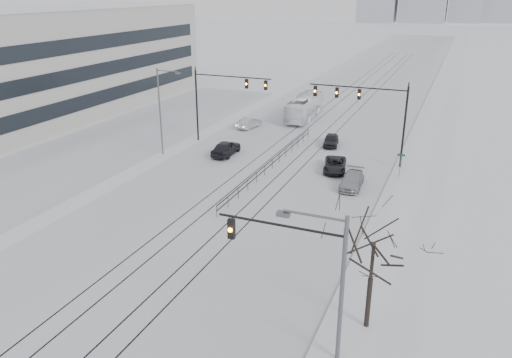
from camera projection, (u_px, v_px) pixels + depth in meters
name	position (u px, v px, depth m)	size (l,w,h in m)	color
road	(343.00, 106.00, 74.61)	(22.00, 260.00, 0.02)	silver
sidewalk_east	(438.00, 114.00, 69.75)	(5.00, 260.00, 0.16)	silver
curb	(420.00, 112.00, 70.63)	(0.10, 260.00, 0.12)	gray
parking_strip	(132.00, 134.00, 60.22)	(14.00, 60.00, 0.03)	silver
tram_rails	(303.00, 141.00, 57.36)	(5.30, 180.00, 0.01)	black
office_building	(11.00, 67.00, 64.14)	(20.20, 62.20, 14.11)	#B7B4AD
traffic_mast_near	(308.00, 271.00, 22.55)	(6.10, 0.37, 7.00)	black
traffic_mast_ne	(370.00, 107.00, 48.07)	(9.60, 0.37, 8.00)	black
traffic_mast_nw	(220.00, 94.00, 54.98)	(9.10, 0.37, 8.00)	black
street_light_east	(333.00, 305.00, 19.05)	(2.73, 0.25, 9.00)	#595B60
street_light_west	(162.00, 106.00, 51.25)	(2.73, 0.25, 9.00)	#595B60
bare_tree	(373.00, 252.00, 24.31)	(4.40, 4.40, 6.10)	black
median_fence	(272.00, 164.00, 48.56)	(0.06, 24.00, 1.00)	black
street_sign	(400.00, 162.00, 45.67)	(0.70, 0.06, 2.40)	#595B60
sedan_sb_inner	(226.00, 148.00, 52.47)	(1.84, 4.58, 1.56)	black
sedan_sb_outer	(249.00, 123.00, 62.73)	(1.38, 3.95, 1.30)	#AAAEB2
sedan_nb_front	(335.00, 165.00, 47.96)	(2.06, 4.47, 1.24)	black
sedan_nb_right	(352.00, 180.00, 44.01)	(1.80, 4.43, 1.28)	#A0A1A8
sedan_nb_far	(331.00, 140.00, 55.64)	(1.54, 3.82, 1.30)	black
box_truck	(304.00, 107.00, 67.03)	(2.56, 10.95, 3.05)	white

